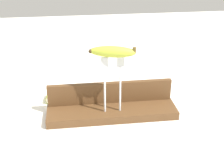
% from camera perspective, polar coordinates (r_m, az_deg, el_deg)
% --- Properties ---
extents(ground_plane, '(3.00, 3.00, 0.00)m').
position_cam_1_polar(ground_plane, '(1.16, 0.00, -5.77)').
color(ground_plane, white).
extents(wooden_board, '(0.47, 0.12, 0.03)m').
position_cam_1_polar(wooden_board, '(1.15, 0.00, -5.14)').
color(wooden_board, brown).
rests_on(wooden_board, ground).
extents(board_backstop, '(0.46, 0.02, 0.08)m').
position_cam_1_polar(board_backstop, '(1.17, -0.32, -1.54)').
color(board_backstop, brown).
rests_on(board_backstop, wooden_board).
extents(fork_stand_center, '(0.08, 0.01, 0.21)m').
position_cam_1_polar(fork_stand_center, '(1.07, 0.10, 0.72)').
color(fork_stand_center, silver).
rests_on(fork_stand_center, wooden_board).
extents(banana_raised_center, '(0.16, 0.08, 0.04)m').
position_cam_1_polar(banana_raised_center, '(1.03, 0.10, 5.87)').
color(banana_raised_center, '#B2C138').
rests_on(banana_raised_center, fork_stand_center).
extents(fork_fallen_near, '(0.10, 0.17, 0.01)m').
position_cam_1_polar(fork_fallen_near, '(1.24, -17.70, -4.49)').
color(fork_fallen_near, silver).
rests_on(fork_fallen_near, ground).
extents(banana_chunk_near, '(0.04, 0.06, 0.04)m').
position_cam_1_polar(banana_chunk_near, '(1.27, -10.99, -2.28)').
color(banana_chunk_near, '#B2C138').
rests_on(banana_chunk_near, ground).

